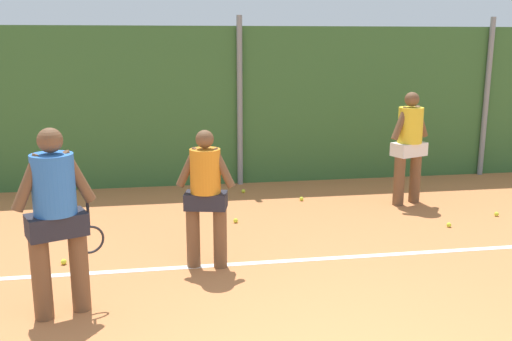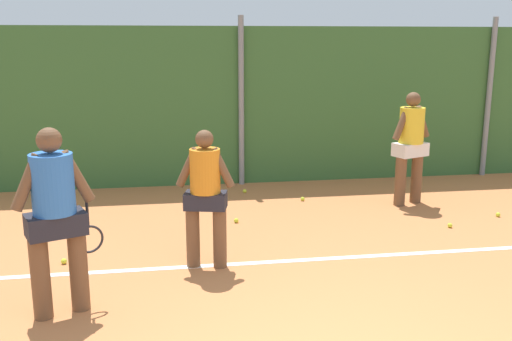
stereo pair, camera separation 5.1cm
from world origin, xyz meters
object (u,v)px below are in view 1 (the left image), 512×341
at_px(tennis_ball_2, 497,214).
at_px(tennis_ball_6, 449,225).
at_px(tennis_ball_11, 243,191).
at_px(tennis_ball_8, 64,262).
at_px(tennis_ball_9, 236,221).
at_px(tennis_ball_5, 302,199).
at_px(player_midcourt, 206,192).
at_px(player_foreground_near, 56,213).
at_px(player_backcourt_far, 409,142).

xyz_separation_m(tennis_ball_2, tennis_ball_6, (-0.95, -0.36, 0.00)).
bearing_deg(tennis_ball_11, tennis_ball_8, -131.69).
relative_size(tennis_ball_6, tennis_ball_11, 1.00).
xyz_separation_m(tennis_ball_6, tennis_ball_9, (-2.93, 0.68, 0.00)).
bearing_deg(tennis_ball_5, tennis_ball_6, -43.77).
bearing_deg(tennis_ball_5, player_midcourt, -124.56).
xyz_separation_m(player_foreground_near, player_backcourt_far, (4.81, 3.06, -0.01)).
relative_size(tennis_ball_9, tennis_ball_11, 1.00).
xyz_separation_m(player_midcourt, tennis_ball_8, (-1.65, 0.33, -0.86)).
xyz_separation_m(player_backcourt_far, tennis_ball_2, (1.05, -0.88, -0.97)).
bearing_deg(player_foreground_near, player_midcourt, 11.19).
bearing_deg(tennis_ball_6, tennis_ball_5, 136.23).
distance_m(player_foreground_near, tennis_ball_6, 5.32).
distance_m(player_foreground_near, tennis_ball_2, 6.32).
bearing_deg(player_backcourt_far, tennis_ball_2, 119.12).
height_order(tennis_ball_2, tennis_ball_6, same).
relative_size(player_foreground_near, tennis_ball_11, 27.24).
bearing_deg(tennis_ball_6, player_midcourt, -165.74).
bearing_deg(player_backcourt_far, player_midcourt, 11.22).
xyz_separation_m(tennis_ball_5, tennis_ball_8, (-3.39, -2.20, 0.00)).
relative_size(tennis_ball_2, tennis_ball_6, 1.00).
height_order(player_foreground_near, tennis_ball_11, player_foreground_near).
bearing_deg(tennis_ball_11, player_backcourt_far, -22.87).
bearing_deg(tennis_ball_8, player_foreground_near, -80.96).
relative_size(tennis_ball_5, tennis_ball_8, 1.00).
distance_m(player_backcourt_far, tennis_ball_8, 5.40).
bearing_deg(player_foreground_near, tennis_ball_9, 29.68).
distance_m(player_backcourt_far, tennis_ball_6, 1.57).
height_order(tennis_ball_2, tennis_ball_11, same).
bearing_deg(tennis_ball_9, tennis_ball_8, -150.65).
distance_m(tennis_ball_2, tennis_ball_11, 4.02).
height_order(tennis_ball_9, tennis_ball_11, same).
distance_m(tennis_ball_6, tennis_ball_11, 3.45).
bearing_deg(player_midcourt, tennis_ball_2, -151.20).
relative_size(player_backcourt_far, tennis_ball_6, 26.97).
xyz_separation_m(player_foreground_near, tennis_ball_2, (5.85, 2.19, -0.97)).
relative_size(player_foreground_near, tennis_ball_5, 27.24).
distance_m(tennis_ball_8, tennis_ball_11, 3.79).
relative_size(tennis_ball_6, tennis_ball_9, 1.00).
distance_m(player_midcourt, tennis_ball_9, 1.86).
height_order(player_backcourt_far, tennis_ball_6, player_backcourt_far).
bearing_deg(tennis_ball_9, player_backcourt_far, 11.15).
bearing_deg(player_midcourt, tennis_ball_9, -95.77).
bearing_deg(tennis_ball_8, tennis_ball_6, 6.14).
xyz_separation_m(player_foreground_near, tennis_ball_11, (2.32, 4.11, -0.97)).
relative_size(player_midcourt, tennis_ball_11, 24.18).
height_order(tennis_ball_6, tennis_ball_11, same).
distance_m(tennis_ball_2, tennis_ball_8, 6.12).
xyz_separation_m(player_foreground_near, player_midcourt, (1.45, 0.95, -0.11)).
distance_m(player_foreground_near, player_midcourt, 1.73).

